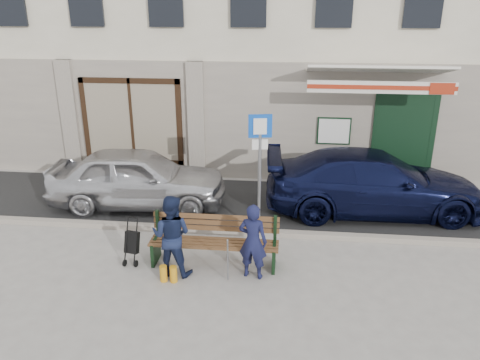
# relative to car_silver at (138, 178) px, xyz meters

# --- Properties ---
(ground) EXTENTS (80.00, 80.00, 0.00)m
(ground) POSITION_rel_car_silver_xyz_m (2.44, -2.78, -0.71)
(ground) COLOR #9E9991
(ground) RESTS_ON ground
(asphalt_lane) EXTENTS (60.00, 3.20, 0.01)m
(asphalt_lane) POSITION_rel_car_silver_xyz_m (2.44, 0.32, -0.71)
(asphalt_lane) COLOR #282828
(asphalt_lane) RESTS_ON ground
(curb) EXTENTS (60.00, 0.18, 0.12)m
(curb) POSITION_rel_car_silver_xyz_m (2.44, -1.28, -0.65)
(curb) COLOR #9E9384
(curb) RESTS_ON ground
(car_silver) EXTENTS (4.29, 1.97, 1.43)m
(car_silver) POSITION_rel_car_silver_xyz_m (0.00, 0.00, 0.00)
(car_silver) COLOR silver
(car_silver) RESTS_ON ground
(car_navy) EXTENTS (5.08, 2.30, 1.44)m
(car_navy) POSITION_rel_car_silver_xyz_m (5.55, 0.25, 0.01)
(car_navy) COLOR black
(car_navy) RESTS_ON ground
(parking_sign) EXTENTS (0.47, 0.12, 2.57)m
(parking_sign) POSITION_rel_car_silver_xyz_m (2.98, -1.08, 1.00)
(parking_sign) COLOR gray
(parking_sign) RESTS_ON ground
(bench) EXTENTS (2.40, 1.17, 0.98)m
(bench) POSITION_rel_car_silver_xyz_m (2.21, -2.54, -0.25)
(bench) COLOR brown
(bench) RESTS_ON ground
(man) EXTENTS (0.57, 0.43, 1.41)m
(man) POSITION_rel_car_silver_xyz_m (3.00, -2.89, -0.01)
(man) COLOR #15183A
(man) RESTS_ON ground
(woman) EXTENTS (0.80, 0.65, 1.51)m
(woman) POSITION_rel_car_silver_xyz_m (1.55, -2.91, 0.04)
(woman) COLOR #161E3C
(woman) RESTS_ON ground
(stroller) EXTENTS (0.29, 0.39, 0.89)m
(stroller) POSITION_rel_car_silver_xyz_m (0.70, -2.63, -0.32)
(stroller) COLOR black
(stroller) RESTS_ON ground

